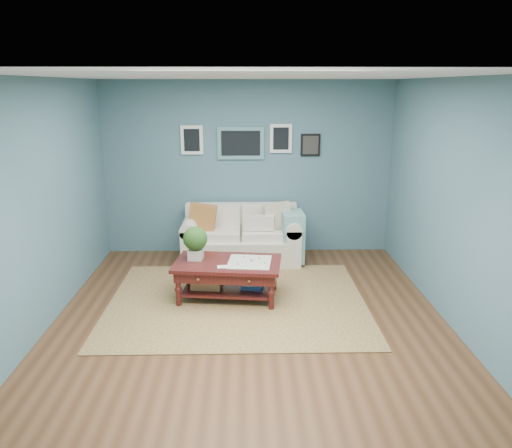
{
  "coord_description": "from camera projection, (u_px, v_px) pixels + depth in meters",
  "views": [
    {
      "loc": [
        -0.04,
        -5.27,
        2.6
      ],
      "look_at": [
        0.09,
        1.0,
        0.86
      ],
      "focal_mm": 35.0,
      "sensor_mm": 36.0,
      "label": 1
    }
  ],
  "objects": [
    {
      "name": "loveseat",
      "position": [
        246.0,
        237.0,
        7.62
      ],
      "size": [
        1.82,
        0.82,
        0.93
      ],
      "color": "silver",
      "rests_on": "ground"
    },
    {
      "name": "room_shell",
      "position": [
        249.0,
        203.0,
        5.46
      ],
      "size": [
        5.0,
        5.02,
        2.7
      ],
      "color": "brown",
      "rests_on": "ground"
    },
    {
      "name": "coffee_table",
      "position": [
        222.0,
        268.0,
        6.24
      ],
      "size": [
        1.38,
        0.91,
        0.91
      ],
      "rotation": [
        0.0,
        0.0,
        -0.11
      ],
      "color": "#370A0B",
      "rests_on": "ground"
    },
    {
      "name": "area_rug",
      "position": [
        237.0,
        301.0,
        6.22
      ],
      "size": [
        3.16,
        2.53,
        0.01
      ],
      "primitive_type": "cube",
      "color": "brown",
      "rests_on": "ground"
    }
  ]
}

